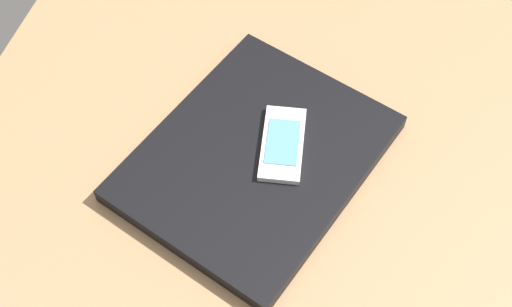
# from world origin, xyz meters

# --- Properties ---
(desk_surface) EXTENTS (1.20, 0.80, 0.03)m
(desk_surface) POSITION_xyz_m (0.00, 0.00, 0.01)
(desk_surface) COLOR #9E7751
(desk_surface) RESTS_ON ground
(laptop_closed) EXTENTS (0.37, 0.34, 0.02)m
(laptop_closed) POSITION_xyz_m (0.08, -0.01, 0.04)
(laptop_closed) COLOR black
(laptop_closed) RESTS_ON desk_surface
(cell_phone_on_laptop) EXTENTS (0.11, 0.07, 0.01)m
(cell_phone_on_laptop) POSITION_xyz_m (0.06, 0.02, 0.06)
(cell_phone_on_laptop) COLOR silver
(cell_phone_on_laptop) RESTS_ON laptop_closed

